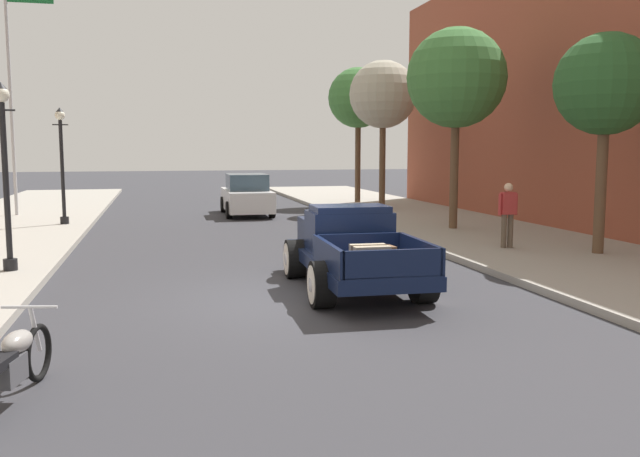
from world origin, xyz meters
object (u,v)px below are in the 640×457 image
(pedestrian_sidewalk_right, at_px, (508,211))
(street_tree_nearest, at_px, (606,86))
(flagpole, at_px, (15,64))
(street_tree_farthest, at_px, (358,98))
(street_lamp_far, at_px, (62,157))
(motorcycle_parked, at_px, (10,364))
(hotrod_truck_navy, at_px, (350,248))
(street_lamp_near, at_px, (5,162))
(street_tree_second, at_px, (456,79))
(street_tree_third, at_px, (383,95))
(car_background_white, at_px, (247,196))

(pedestrian_sidewalk_right, distance_m, street_tree_nearest, 3.73)
(flagpole, bearing_deg, street_tree_farthest, 11.25)
(street_lamp_far, relative_size, street_tree_farthest, 0.62)
(motorcycle_parked, xyz_separation_m, pedestrian_sidewalk_right, (10.16, 8.04, 0.64))
(hotrod_truck_navy, distance_m, street_tree_nearest, 7.74)
(street_tree_nearest, bearing_deg, hotrod_truck_navy, -165.55)
(motorcycle_parked, xyz_separation_m, street_tree_farthest, (10.64, 22.89, 4.51))
(street_lamp_near, distance_m, flagpole, 13.13)
(street_lamp_near, bearing_deg, street_tree_second, 21.31)
(street_tree_second, xyz_separation_m, street_tree_farthest, (0.02, 10.62, 0.14))
(street_tree_third, bearing_deg, hotrod_truck_navy, -110.97)
(street_tree_second, bearing_deg, car_background_white, 127.71)
(motorcycle_parked, xyz_separation_m, street_tree_nearest, (11.87, 6.74, 3.69))
(flagpole, bearing_deg, street_lamp_near, -80.95)
(flagpole, distance_m, street_tree_third, 14.25)
(street_lamp_far, relative_size, street_tree_third, 0.63)
(hotrod_truck_navy, distance_m, car_background_white, 14.54)
(hotrod_truck_navy, bearing_deg, car_background_white, 90.53)
(motorcycle_parked, height_order, street_tree_nearest, street_tree_nearest)
(motorcycle_parked, bearing_deg, flagpole, 99.81)
(flagpole, height_order, street_tree_farthest, flagpole)
(street_tree_third, xyz_separation_m, street_tree_farthest, (-0.10, 3.24, 0.09))
(hotrod_truck_navy, relative_size, street_tree_farthest, 0.80)
(street_tree_farthest, bearing_deg, street_tree_third, -88.15)
(street_tree_nearest, relative_size, street_tree_third, 0.85)
(pedestrian_sidewalk_right, relative_size, street_lamp_near, 0.43)
(street_tree_farthest, bearing_deg, street_lamp_far, -152.03)
(hotrod_truck_navy, height_order, street_lamp_far, street_lamp_far)
(motorcycle_parked, xyz_separation_m, street_lamp_near, (-1.48, 7.55, 1.94))
(pedestrian_sidewalk_right, relative_size, street_tree_third, 0.27)
(street_tree_second, relative_size, street_tree_farthest, 1.00)
(pedestrian_sidewalk_right, bearing_deg, hotrod_truck_navy, -148.85)
(car_background_white, distance_m, flagpole, 9.85)
(street_tree_third, height_order, street_tree_farthest, street_tree_farthest)
(hotrod_truck_navy, bearing_deg, street_lamp_far, 120.23)
(street_tree_nearest, xyz_separation_m, street_tree_third, (-1.13, 12.91, 0.72))
(car_background_white, height_order, street_tree_second, street_tree_second)
(street_tree_third, bearing_deg, flagpole, 178.26)
(hotrod_truck_navy, relative_size, flagpole, 0.54)
(street_lamp_near, bearing_deg, motorcycle_parked, -78.93)
(street_lamp_near, distance_m, street_tree_second, 13.21)
(car_background_white, height_order, street_lamp_far, street_lamp_far)
(car_background_white, bearing_deg, flagpole, 176.33)
(street_lamp_near, bearing_deg, car_background_white, 61.63)
(street_tree_farthest, bearing_deg, hotrod_truck_navy, -107.12)
(motorcycle_parked, relative_size, street_tree_second, 0.33)
(flagpole, height_order, street_tree_nearest, flagpole)
(street_tree_farthest, bearing_deg, flagpole, -168.75)
(street_lamp_near, distance_m, street_tree_farthest, 19.71)
(car_background_white, distance_m, street_tree_farthest, 7.78)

